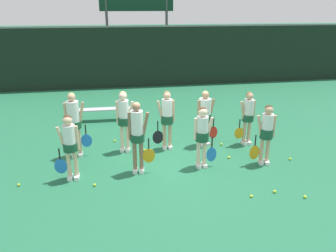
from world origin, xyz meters
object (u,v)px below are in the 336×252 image
(player_2, at_px, (202,132))
(tennis_ball_10, at_px, (115,141))
(tennis_ball_8, at_px, (142,135))
(player_6, at_px, (167,116))
(tennis_ball_1, at_px, (221,144))
(player_8, at_px, (248,114))
(tennis_ball_2, at_px, (275,191))
(scoreboard, at_px, (137,7))
(tennis_ball_11, at_px, (229,157))
(tennis_ball_3, at_px, (145,150))
(tennis_ball_6, at_px, (305,197))
(player_5, at_px, (124,116))
(player_4, at_px, (74,119))
(tennis_ball_4, at_px, (19,185))
(bench_courtside, at_px, (103,110))
(player_1, at_px, (138,132))
(tennis_ball_9, at_px, (256,154))
(player_0, at_px, (70,142))
(player_3, at_px, (266,130))
(player_7, at_px, (205,114))
(tennis_ball_5, at_px, (95,185))
(tennis_ball_7, at_px, (290,159))
(tennis_ball_0, at_px, (251,196))

(player_2, xyz_separation_m, tennis_ball_10, (-2.19, 2.05, -0.92))
(tennis_ball_8, bearing_deg, player_6, -59.18)
(tennis_ball_1, bearing_deg, player_8, -0.75)
(tennis_ball_2, bearing_deg, scoreboard, 98.53)
(tennis_ball_1, relative_size, tennis_ball_11, 0.99)
(scoreboard, distance_m, tennis_ball_3, 10.65)
(player_8, distance_m, tennis_ball_10, 4.10)
(player_2, distance_m, tennis_ball_6, 2.76)
(player_5, xyz_separation_m, tennis_ball_10, (-0.30, 0.72, -1.01))
(tennis_ball_3, distance_m, tennis_ball_8, 1.14)
(player_4, xyz_separation_m, tennis_ball_4, (-1.21, -1.46, -1.04))
(player_4, height_order, tennis_ball_11, player_4)
(bench_courtside, bearing_deg, player_1, -76.42)
(player_2, xyz_separation_m, tennis_ball_3, (-1.35, 1.21, -0.92))
(player_2, bearing_deg, tennis_ball_3, 137.24)
(tennis_ball_9, distance_m, tennis_ball_11, 0.82)
(scoreboard, bearing_deg, player_0, -103.13)
(player_6, bearing_deg, tennis_ball_6, -49.29)
(tennis_ball_8, relative_size, tennis_ball_9, 0.99)
(player_3, distance_m, tennis_ball_6, 1.97)
(tennis_ball_2, bearing_deg, player_7, 105.95)
(tennis_ball_4, distance_m, tennis_ball_8, 4.06)
(player_8, xyz_separation_m, tennis_ball_11, (-0.85, -0.90, -0.91))
(tennis_ball_2, bearing_deg, tennis_ball_10, 134.06)
(player_6, distance_m, tennis_ball_11, 2.09)
(tennis_ball_4, bearing_deg, player_7, 17.89)
(player_0, relative_size, tennis_ball_8, 24.58)
(scoreboard, relative_size, tennis_ball_8, 75.60)
(tennis_ball_1, xyz_separation_m, tennis_ball_11, (-0.09, -0.91, 0.00))
(player_4, bearing_deg, tennis_ball_1, -1.63)
(tennis_ball_5, bearing_deg, player_1, 26.58)
(tennis_ball_11, bearing_deg, tennis_ball_2, -77.77)
(tennis_ball_1, relative_size, tennis_ball_7, 1.06)
(player_2, bearing_deg, tennis_ball_5, -169.58)
(scoreboard, relative_size, player_2, 3.07)
(player_8, height_order, tennis_ball_4, player_8)
(player_1, distance_m, tennis_ball_10, 2.36)
(player_6, bearing_deg, tennis_ball_9, -18.78)
(player_5, xyz_separation_m, tennis_ball_11, (2.77, -1.01, -1.01))
(tennis_ball_2, height_order, tennis_ball_5, same)
(scoreboard, height_order, tennis_ball_10, scoreboard)
(tennis_ball_0, distance_m, tennis_ball_4, 5.31)
(player_2, height_order, tennis_ball_5, player_2)
(bench_courtside, bearing_deg, tennis_ball_3, -66.85)
(player_8, bearing_deg, tennis_ball_3, 172.90)
(player_6, bearing_deg, player_5, -179.25)
(player_1, distance_m, player_6, 1.61)
(scoreboard, xyz_separation_m, tennis_ball_3, (-0.73, -9.89, -3.87))
(scoreboard, relative_size, tennis_ball_9, 74.96)
(player_8, bearing_deg, player_2, -152.04)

